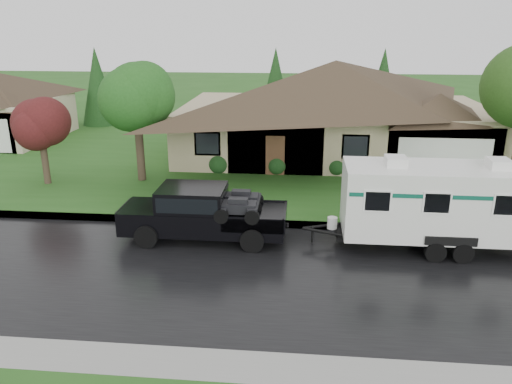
# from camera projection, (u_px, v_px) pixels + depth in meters

# --- Properties ---
(ground) EXTENTS (140.00, 140.00, 0.00)m
(ground) POSITION_uv_depth(u_px,v_px,m) (294.00, 250.00, 17.99)
(ground) COLOR #24531A
(ground) RESTS_ON ground
(road) EXTENTS (140.00, 8.00, 0.01)m
(road) POSITION_uv_depth(u_px,v_px,m) (293.00, 276.00, 16.10)
(road) COLOR black
(road) RESTS_ON ground
(curb) EXTENTS (140.00, 0.50, 0.15)m
(curb) POSITION_uv_depth(u_px,v_px,m) (296.00, 225.00, 20.09)
(curb) COLOR gray
(curb) RESTS_ON ground
(lawn) EXTENTS (140.00, 26.00, 0.15)m
(lawn) POSITION_uv_depth(u_px,v_px,m) (300.00, 150.00, 32.12)
(lawn) COLOR #24531A
(lawn) RESTS_ON ground
(house_main) EXTENTS (19.44, 10.80, 6.90)m
(house_main) POSITION_uv_depth(u_px,v_px,m) (339.00, 98.00, 29.70)
(house_main) COLOR tan
(house_main) RESTS_ON lawn
(tree_left_green) EXTENTS (3.61, 3.61, 5.98)m
(tree_left_green) POSITION_uv_depth(u_px,v_px,m) (136.00, 99.00, 24.37)
(tree_left_green) COLOR #382B1E
(tree_left_green) RESTS_ON lawn
(tree_red) EXTENTS (2.50, 2.50, 4.15)m
(tree_red) POSITION_uv_depth(u_px,v_px,m) (40.00, 127.00, 24.20)
(tree_red) COLOR #382B1E
(tree_red) RESTS_ON lawn
(shrub_row) EXTENTS (13.60, 1.00, 1.00)m
(shrub_row) POSITION_uv_depth(u_px,v_px,m) (336.00, 166.00, 26.38)
(shrub_row) COLOR #143814
(shrub_row) RESTS_ON lawn
(pickup_truck) EXTENTS (6.09, 2.32, 2.03)m
(pickup_truck) POSITION_uv_depth(u_px,v_px,m) (201.00, 211.00, 18.65)
(pickup_truck) COLOR black
(pickup_truck) RESTS_ON ground
(travel_trailer) EXTENTS (7.52, 2.64, 3.37)m
(travel_trailer) POSITION_uv_depth(u_px,v_px,m) (445.00, 201.00, 17.64)
(travel_trailer) COLOR white
(travel_trailer) RESTS_ON ground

